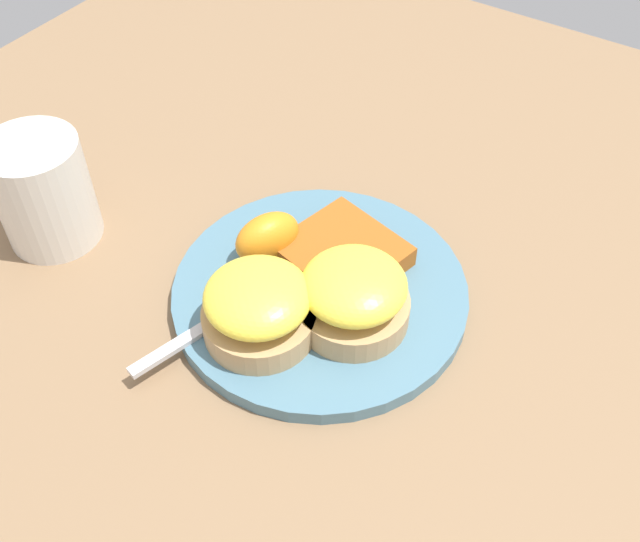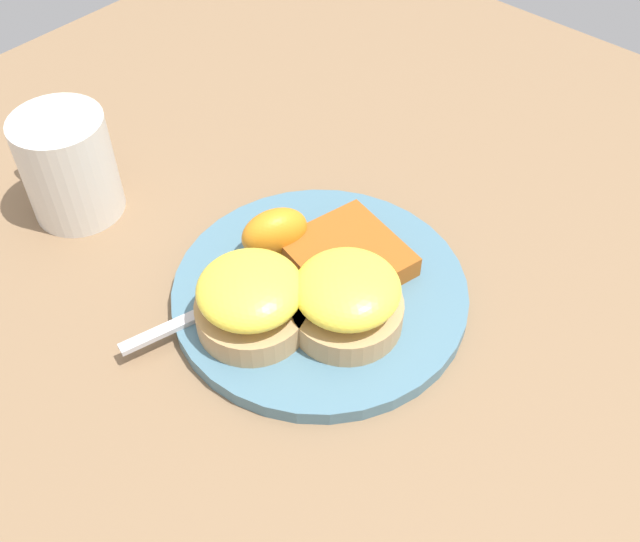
{
  "view_description": "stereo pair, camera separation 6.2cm",
  "coord_description": "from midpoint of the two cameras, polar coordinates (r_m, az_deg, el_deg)",
  "views": [
    {
      "loc": [
        -0.23,
        0.35,
        0.49
      ],
      "look_at": [
        0.0,
        0.0,
        0.03
      ],
      "focal_mm": 42.0,
      "sensor_mm": 36.0,
      "label": 1
    },
    {
      "loc": [
        -0.28,
        0.31,
        0.49
      ],
      "look_at": [
        0.0,
        0.0,
        0.03
      ],
      "focal_mm": 42.0,
      "sensor_mm": 36.0,
      "label": 2
    }
  ],
  "objects": [
    {
      "name": "plate",
      "position": [
        0.64,
        -2.77,
        -1.8
      ],
      "size": [
        0.25,
        0.25,
        0.01
      ],
      "primitive_type": "cylinder",
      "color": "slate",
      "rests_on": "ground_plane"
    },
    {
      "name": "orange_wedge",
      "position": [
        0.64,
        -6.77,
        2.42
      ],
      "size": [
        0.06,
        0.07,
        0.04
      ],
      "primitive_type": "ellipsoid",
      "rotation": [
        0.0,
        0.0,
        1.19
      ],
      "color": "orange",
      "rests_on": "plate"
    },
    {
      "name": "fork",
      "position": [
        0.63,
        -7.11,
        -1.69
      ],
      "size": [
        0.08,
        0.22,
        0.0
      ],
      "color": "silver",
      "rests_on": "plate"
    },
    {
      "name": "sandwich_benedict_left",
      "position": [
        0.58,
        -7.73,
        -2.95
      ],
      "size": [
        0.09,
        0.09,
        0.06
      ],
      "color": "tan",
      "rests_on": "plate"
    },
    {
      "name": "ground_plane",
      "position": [
        0.64,
        -2.75,
        -2.21
      ],
      "size": [
        1.1,
        1.1,
        0.0
      ],
      "primitive_type": "plane",
      "color": "#846647"
    },
    {
      "name": "hashbrown_patty",
      "position": [
        0.64,
        -1.21,
        1.23
      ],
      "size": [
        0.11,
        0.11,
        0.02
      ],
      "primitive_type": "cube",
      "rotation": [
        0.0,
        0.0,
        -0.23
      ],
      "color": "#A2541A",
      "rests_on": "plate"
    },
    {
      "name": "cup",
      "position": [
        0.72,
        -22.77,
        5.53
      ],
      "size": [
        0.12,
        0.08,
        0.1
      ],
      "color": "silver",
      "rests_on": "ground_plane"
    },
    {
      "name": "sandwich_benedict_right",
      "position": [
        0.59,
        -0.42,
        -2.09
      ],
      "size": [
        0.09,
        0.09,
        0.06
      ],
      "color": "tan",
      "rests_on": "plate"
    }
  ]
}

